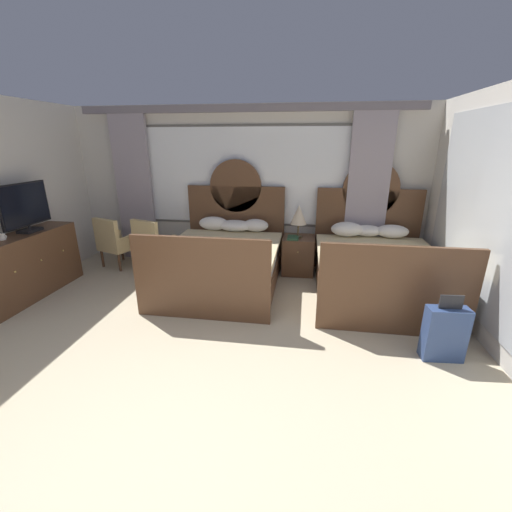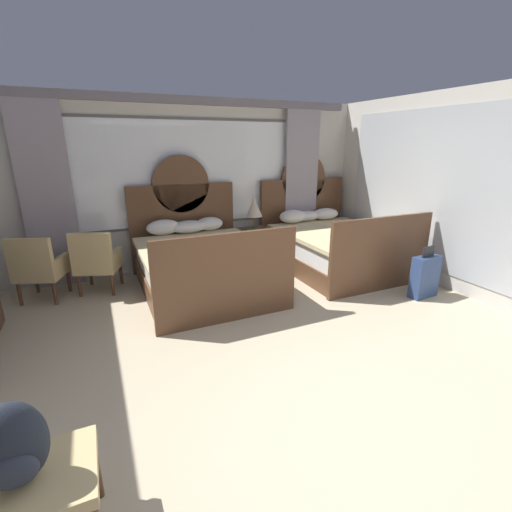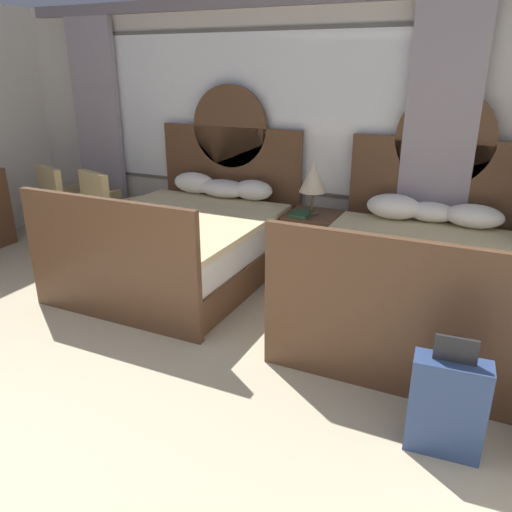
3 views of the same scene
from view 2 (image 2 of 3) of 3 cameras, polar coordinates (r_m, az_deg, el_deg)
name	(u,v)px [view 2 (image 2 of 3)]	position (r m, az deg, el deg)	size (l,w,h in m)	color
ground_plane	(352,441)	(2.92, 15.00, -26.58)	(24.00, 24.00, 0.00)	#BCAD8E
wall_back_window	(189,181)	(6.02, -10.52, 11.61)	(6.08, 0.22, 2.70)	beige
wall_right_mirror	(453,193)	(5.70, 28.77, 8.78)	(0.08, 4.86, 2.70)	beige
bed_near_window	(202,262)	(5.15, -8.65, -1.01)	(1.71, 2.17, 1.84)	brown
bed_near_mirror	(332,245)	(6.11, 12.04, 1.74)	(1.71, 2.17, 1.84)	brown
nightstand_between_beds	(255,247)	(6.12, -0.15, 1.42)	(0.52, 0.54, 0.62)	brown
table_lamp_on_nightstand	(254,208)	(5.95, -0.27, 7.71)	(0.27, 0.27, 0.54)	brown
book_on_nightstand	(252,230)	(5.91, -0.56, 4.09)	(0.18, 0.26, 0.03)	#285133
armchair_by_window_left	(96,260)	(5.39, -24.02, -0.61)	(0.68, 0.68, 0.89)	tan
armchair_by_window_centre	(38,267)	(5.44, -31.30, -1.50)	(0.68, 0.68, 0.89)	tan
luggage_bench	(13,493)	(2.33, -34.11, -28.73)	(0.74, 0.48, 0.49)	tan
backpack_on_bench	(13,447)	(2.14, -34.16, -23.78)	(0.29, 0.22, 0.43)	#1E232D
suitcase_on_floor	(425,276)	(5.35, 25.23, -2.95)	(0.41, 0.20, 0.71)	navy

